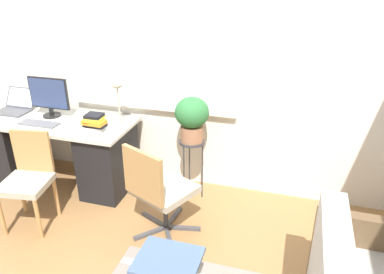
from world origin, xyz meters
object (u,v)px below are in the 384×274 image
(desk_chair_wooden, at_px, (28,177))
(desk_lamp, at_px, (118,92))
(keyboard, at_px, (39,124))
(book_stack, at_px, (94,122))
(folding_stool, at_px, (168,263))
(potted_plant, at_px, (192,117))
(laptop, at_px, (15,106))
(monitor, at_px, (49,96))
(office_chair_swivel, at_px, (159,189))
(plant_stand, at_px, (192,148))
(mouse, at_px, (63,126))

(desk_chair_wooden, bearing_deg, desk_lamp, 45.97)
(keyboard, bearing_deg, desk_chair_wooden, -66.23)
(book_stack, distance_m, folding_stool, 1.64)
(desk_chair_wooden, bearing_deg, potted_plant, 23.41)
(laptop, relative_size, folding_stool, 0.83)
(book_stack, xyz_separation_m, potted_plant, (0.89, 0.24, 0.06))
(desk_lamp, bearing_deg, laptop, 178.78)
(book_stack, relative_size, potted_plant, 0.51)
(desk_lamp, distance_m, potted_plant, 0.75)
(desk_lamp, relative_size, folding_stool, 1.06)
(keyboard, height_order, potted_plant, potted_plant)
(desk_chair_wooden, bearing_deg, monitor, 99.02)
(keyboard, xyz_separation_m, office_chair_swivel, (1.41, -0.38, -0.28))
(potted_plant, height_order, folding_stool, potted_plant)
(laptop, bearing_deg, plant_stand, 0.30)
(keyboard, relative_size, office_chair_swivel, 0.47)
(laptop, distance_m, desk_chair_wooden, 1.12)
(monitor, relative_size, folding_stool, 1.05)
(keyboard, bearing_deg, mouse, -0.37)
(book_stack, height_order, potted_plant, potted_plant)
(monitor, relative_size, book_stack, 1.98)
(monitor, height_order, folding_stool, monitor)
(folding_stool, bearing_deg, monitor, 143.11)
(keyboard, relative_size, plant_stand, 0.65)
(laptop, xyz_separation_m, desk_lamp, (1.26, -0.03, 0.29))
(potted_plant, bearing_deg, book_stack, -164.85)
(laptop, distance_m, book_stack, 1.12)
(mouse, bearing_deg, laptop, 161.14)
(mouse, relative_size, desk_chair_wooden, 0.07)
(laptop, relative_size, mouse, 5.52)
(laptop, relative_size, monitor, 0.79)
(office_chair_swivel, bearing_deg, keyboard, 9.38)
(potted_plant, bearing_deg, office_chair_swivel, -98.74)
(office_chair_swivel, bearing_deg, book_stack, -2.59)
(monitor, xyz_separation_m, desk_lamp, (0.79, -0.00, 0.12))
(desk_lamp, relative_size, plant_stand, 0.72)
(monitor, height_order, office_chair_swivel, monitor)
(laptop, bearing_deg, monitor, -2.76)
(keyboard, distance_m, potted_plant, 1.54)
(keyboard, bearing_deg, book_stack, 2.46)
(keyboard, bearing_deg, plant_stand, 10.10)
(laptop, height_order, book_stack, laptop)
(keyboard, height_order, mouse, mouse)
(mouse, relative_size, plant_stand, 0.10)
(monitor, bearing_deg, laptop, 177.24)
(book_stack, height_order, office_chair_swivel, book_stack)
(keyboard, relative_size, desk_lamp, 0.91)
(laptop, relative_size, keyboard, 0.86)
(desk_lamp, height_order, desk_chair_wooden, desk_lamp)
(office_chair_swivel, bearing_deg, laptop, 5.86)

